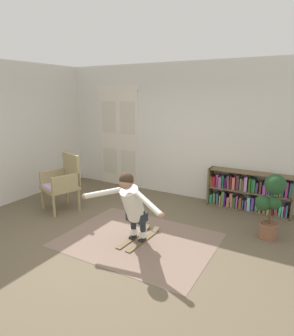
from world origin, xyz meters
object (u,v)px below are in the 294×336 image
at_px(skis_pair, 139,238).
at_px(person_skier, 132,203).
at_px(wicker_chair, 63,181).
at_px(potted_plant, 271,202).
at_px(bookshelf, 248,193).

relative_size(skis_pair, person_skier, 0.61).
xyz_separation_m(wicker_chair, person_skier, (1.97, -0.56, 0.10)).
bearing_deg(skis_pair, person_skier, -92.93).
height_order(skis_pair, person_skier, person_skier).
height_order(potted_plant, skis_pair, potted_plant).
xyz_separation_m(potted_plant, skis_pair, (-1.76, -1.07, -0.57)).
distance_m(potted_plant, person_skier, 2.18).
height_order(wicker_chair, potted_plant, wicker_chair).
relative_size(bookshelf, wicker_chair, 1.47).
height_order(wicker_chair, skis_pair, wicker_chair).
bearing_deg(potted_plant, person_skier, -144.49).
bearing_deg(wicker_chair, bookshelf, 28.44).
bearing_deg(person_skier, wicker_chair, 164.14).
xyz_separation_m(bookshelf, person_skier, (-1.25, -2.30, 0.32)).
distance_m(bookshelf, potted_plant, 1.18).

